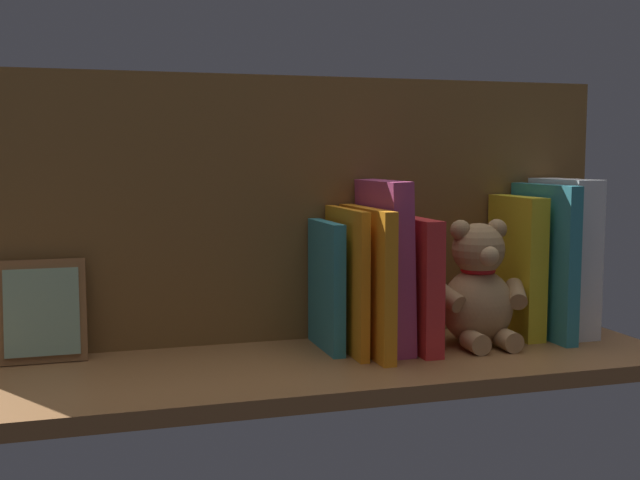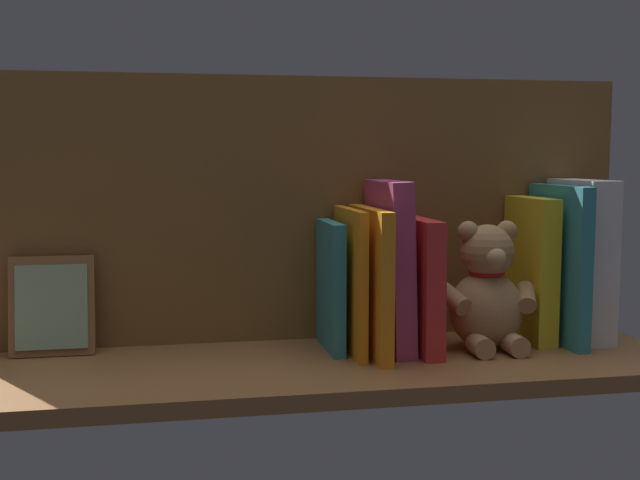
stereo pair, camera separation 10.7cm
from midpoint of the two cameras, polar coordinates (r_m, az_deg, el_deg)
The scene contains 12 objects.
ground_plane at distance 110.24cm, azimuth -2.81°, elevation -9.11°, with size 99.65×31.01×2.20cm, color brown.
shelf_back_panel at distance 119.57cm, azimuth -4.40°, elevation 2.20°, with size 99.65×1.50×39.43cm, color brown.
dictionary_thick_white at distance 128.26cm, azimuth 14.76°, elevation -1.15°, with size 4.77×13.83×24.14cm, color white.
book_0 at distance 125.03cm, azimuth 13.36°, elevation -1.47°, with size 2.05×16.53×23.40cm, color teal.
book_1 at distance 125.05cm, azimuth 11.53°, elevation -1.86°, with size 3.10×12.84×21.55cm, color yellow.
teddy_bear at distance 118.00cm, azimuth 8.74°, elevation -3.57°, with size 15.01×11.93×18.50cm.
book_2 at distance 115.59cm, azimuth 3.89°, elevation -3.05°, with size 2.79×17.25×18.92cm, color red.
book_3 at distance 114.64cm, azimuth 1.97°, elevation -1.78°, with size 3.02×15.70×24.21cm, color #B23F72.
book_4 at distance 112.34cm, azimuth 0.61°, elevation -2.90°, with size 1.86×18.98×20.49cm, color orange.
book_5 at distance 112.95cm, azimuth -0.81°, elevation -2.89°, with size 1.30×16.22×20.34cm, color orange.
book_6 at distance 114.14cm, azimuth -2.24°, elevation -3.29°, with size 1.79×12.71×18.40cm, color teal.
picture_frame_leaning at distance 115.58cm, azimuth -21.82°, elevation -4.79°, with size 11.52×3.85×13.93cm.
Camera 1 is at (30.75, 101.98, 27.81)cm, focal length 44.72 mm.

